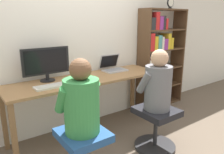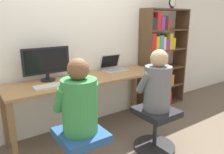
% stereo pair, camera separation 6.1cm
% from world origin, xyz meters
% --- Properties ---
extents(ground_plane, '(14.00, 14.00, 0.00)m').
position_xyz_m(ground_plane, '(0.00, 0.00, 0.00)').
color(ground_plane, brown).
extents(wall_back, '(10.00, 0.05, 2.60)m').
position_xyz_m(wall_back, '(0.00, 0.64, 1.30)').
color(wall_back, white).
rests_on(wall_back, ground_plane).
extents(desk, '(2.00, 0.58, 0.76)m').
position_xyz_m(desk, '(0.00, 0.29, 0.68)').
color(desk, olive).
rests_on(desk, ground_plane).
extents(desktop_monitor, '(0.55, 0.17, 0.39)m').
position_xyz_m(desktop_monitor, '(-0.46, 0.45, 0.97)').
color(desktop_monitor, black).
rests_on(desktop_monitor, desk).
extents(laptop, '(0.32, 0.29, 0.22)m').
position_xyz_m(laptop, '(0.49, 0.43, 0.81)').
color(laptop, '#B7B7BC').
rests_on(laptop, desk).
extents(keyboard, '(0.40, 0.14, 0.03)m').
position_xyz_m(keyboard, '(-0.49, 0.18, 0.77)').
color(keyboard, silver).
rests_on(keyboard, desk).
extents(computer_mouse_by_keyboard, '(0.06, 0.11, 0.03)m').
position_xyz_m(computer_mouse_by_keyboard, '(-0.22, 0.15, 0.78)').
color(computer_mouse_by_keyboard, silver).
rests_on(computer_mouse_by_keyboard, desk).
extents(office_chair_left, '(0.48, 0.48, 0.49)m').
position_xyz_m(office_chair_left, '(-0.47, -0.42, 0.28)').
color(office_chair_left, '#262628').
rests_on(office_chair_left, ground_plane).
extents(office_chair_right, '(0.48, 0.48, 0.49)m').
position_xyz_m(office_chair_right, '(0.45, -0.45, 0.28)').
color(office_chair_right, '#262628').
rests_on(office_chair_right, ground_plane).
extents(person_at_monitor, '(0.38, 0.33, 0.67)m').
position_xyz_m(person_at_monitor, '(-0.47, -0.41, 0.78)').
color(person_at_monitor, '#388C47').
rests_on(person_at_monitor, office_chair_left).
extents(person_at_laptop, '(0.36, 0.32, 0.67)m').
position_xyz_m(person_at_laptop, '(0.45, -0.45, 0.78)').
color(person_at_laptop, slate).
rests_on(person_at_laptop, office_chair_right).
extents(bookshelf, '(0.88, 0.28, 1.63)m').
position_xyz_m(bookshelf, '(1.44, 0.45, 0.74)').
color(bookshelf, '#513823').
rests_on(bookshelf, ground_plane).
extents(desk_clock, '(0.14, 0.03, 0.16)m').
position_xyz_m(desk_clock, '(1.58, 0.39, 1.71)').
color(desk_clock, black).
rests_on(desk_clock, bookshelf).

